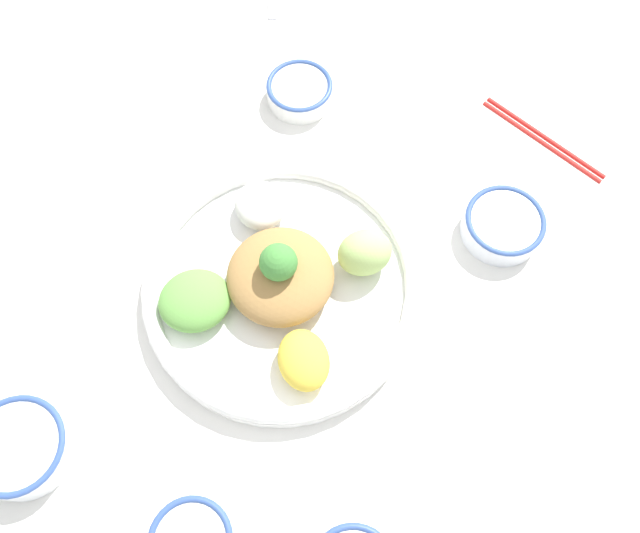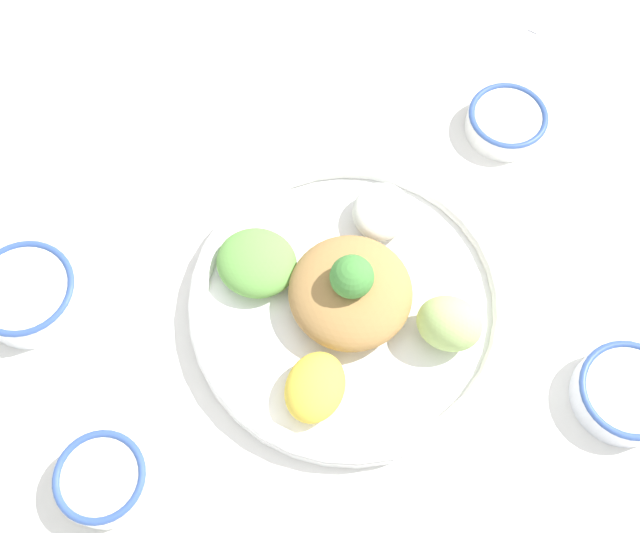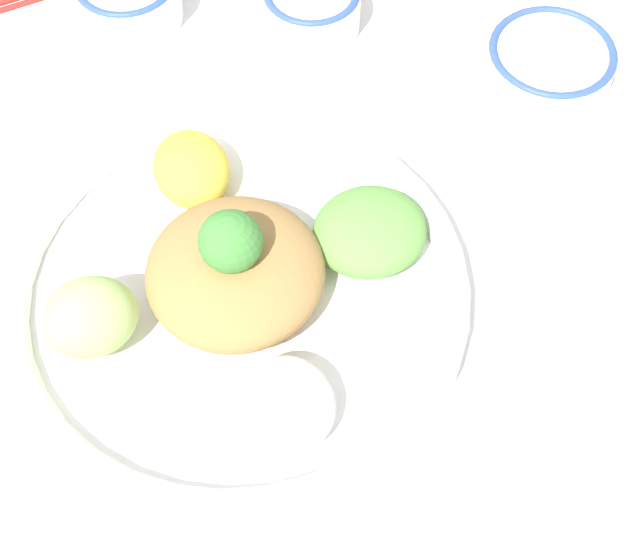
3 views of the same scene
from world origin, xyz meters
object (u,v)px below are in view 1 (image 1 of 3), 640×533
object	(u,v)px
rice_bowl_plain	(300,91)
sauce_bowl_far	(21,448)
salad_platter	(281,283)
rice_bowl_blue	(503,225)
chopsticks_pair_far	(543,138)
serving_spoon_main	(272,18)

from	to	relation	value
rice_bowl_plain	sauce_bowl_far	world-z (taller)	sauce_bowl_far
salad_platter	rice_bowl_blue	bearing A→B (deg)	-100.35
rice_bowl_blue	rice_bowl_plain	distance (m)	0.35
rice_bowl_blue	chopsticks_pair_far	size ratio (longest dim) A/B	0.54
chopsticks_pair_far	serving_spoon_main	xyz separation A→B (m)	(0.38, 0.25, -0.00)
serving_spoon_main	rice_bowl_plain	bearing A→B (deg)	-168.39
chopsticks_pair_far	rice_bowl_plain	bearing A→B (deg)	-149.07
rice_bowl_blue	chopsticks_pair_far	xyz separation A→B (m)	(0.10, -0.14, -0.02)
rice_bowl_plain	serving_spoon_main	xyz separation A→B (m)	(0.16, -0.03, -0.01)
rice_bowl_plain	serving_spoon_main	size ratio (longest dim) A/B	0.76
chopsticks_pair_far	serving_spoon_main	bearing A→B (deg)	-167.34
rice_bowl_plain	serving_spoon_main	world-z (taller)	rice_bowl_plain
sauce_bowl_far	salad_platter	bearing A→B (deg)	-82.03
rice_bowl_blue	rice_bowl_plain	size ratio (longest dim) A/B	1.09
rice_bowl_blue	sauce_bowl_far	world-z (taller)	sauce_bowl_far
salad_platter	sauce_bowl_far	xyz separation A→B (m)	(-0.05, 0.34, -0.00)
rice_bowl_plain	salad_platter	bearing A→B (deg)	149.68
salad_platter	chopsticks_pair_far	distance (m)	0.44
salad_platter	chopsticks_pair_far	size ratio (longest dim) A/B	1.79
salad_platter	rice_bowl_plain	distance (m)	0.31
salad_platter	rice_bowl_plain	world-z (taller)	salad_platter
rice_bowl_plain	chopsticks_pair_far	world-z (taller)	rice_bowl_plain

